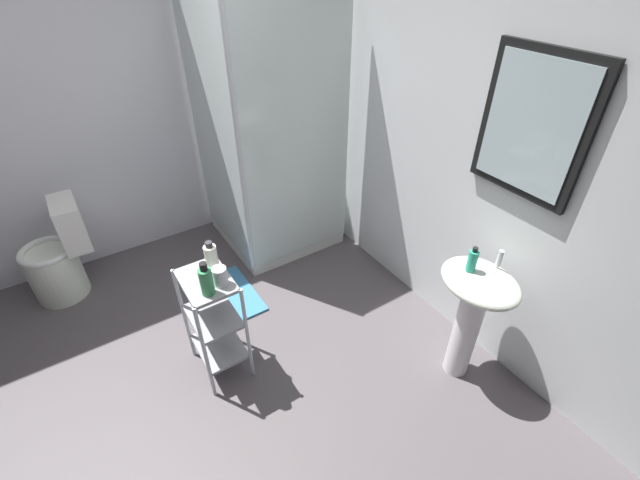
# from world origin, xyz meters

# --- Properties ---
(ground_plane) EXTENTS (4.20, 4.20, 0.02)m
(ground_plane) POSITION_xyz_m (0.00, 0.00, -0.01)
(ground_plane) COLOR #554E51
(wall_back) EXTENTS (4.20, 0.14, 2.50)m
(wall_back) POSITION_xyz_m (0.01, 1.85, 1.25)
(wall_back) COLOR silver
(wall_back) RESTS_ON ground_plane
(wall_left) EXTENTS (0.10, 4.20, 2.50)m
(wall_left) POSITION_xyz_m (-1.85, 0.00, 1.25)
(wall_left) COLOR silver
(wall_left) RESTS_ON ground_plane
(shower_stall) EXTENTS (0.92, 0.92, 2.00)m
(shower_stall) POSITION_xyz_m (-1.20, 1.17, 0.46)
(shower_stall) COLOR white
(shower_stall) RESTS_ON ground_plane
(pedestal_sink) EXTENTS (0.46, 0.37, 0.81)m
(pedestal_sink) POSITION_xyz_m (0.68, 1.52, 0.58)
(pedestal_sink) COLOR white
(pedestal_sink) RESTS_ON ground_plane
(sink_faucet) EXTENTS (0.03, 0.03, 0.10)m
(sink_faucet) POSITION_xyz_m (0.68, 1.64, 0.86)
(sink_faucet) COLOR silver
(sink_faucet) RESTS_ON pedestal_sink
(toilet) EXTENTS (0.37, 0.49, 0.76)m
(toilet) POSITION_xyz_m (-1.48, -0.45, 0.31)
(toilet) COLOR white
(toilet) RESTS_ON ground_plane
(storage_cart) EXTENTS (0.38, 0.28, 0.74)m
(storage_cart) POSITION_xyz_m (-0.17, 0.27, 0.44)
(storage_cart) COLOR silver
(storage_cart) RESTS_ON ground_plane
(hand_soap_bottle) EXTENTS (0.05, 0.05, 0.15)m
(hand_soap_bottle) POSITION_xyz_m (0.62, 1.48, 0.88)
(hand_soap_bottle) COLOR #2DBC99
(hand_soap_bottle) RESTS_ON pedestal_sink
(lotion_bottle_white) EXTENTS (0.07, 0.07, 0.20)m
(lotion_bottle_white) POSITION_xyz_m (-0.21, 0.33, 0.83)
(lotion_bottle_white) COLOR white
(lotion_bottle_white) RESTS_ON storage_cart
(body_wash_bottle_green) EXTENTS (0.07, 0.07, 0.20)m
(body_wash_bottle_green) POSITION_xyz_m (-0.05, 0.24, 0.83)
(body_wash_bottle_green) COLOR #3A965B
(body_wash_bottle_green) RESTS_ON storage_cart
(rinse_cup) EXTENTS (0.08, 0.08, 0.11)m
(rinse_cup) POSITION_xyz_m (-0.09, 0.33, 0.79)
(rinse_cup) COLOR silver
(rinse_cup) RESTS_ON storage_cart
(bath_mat) EXTENTS (0.60, 0.40, 0.02)m
(bath_mat) POSITION_xyz_m (-0.74, 0.54, 0.01)
(bath_mat) COLOR teal
(bath_mat) RESTS_ON ground_plane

